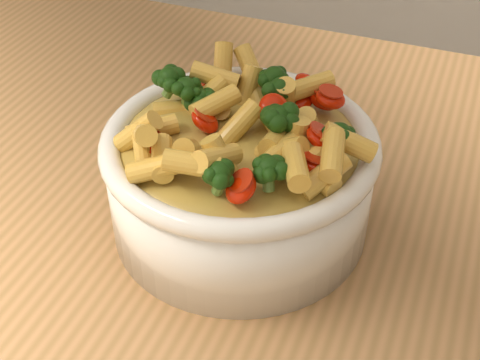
% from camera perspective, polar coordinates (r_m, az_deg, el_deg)
% --- Properties ---
extents(table, '(1.20, 0.80, 0.90)m').
position_cam_1_polar(table, '(0.67, -3.84, -9.64)').
color(table, '#B7804E').
rests_on(table, ground).
extents(serving_bowl, '(0.23, 0.23, 0.10)m').
position_cam_1_polar(serving_bowl, '(0.56, 0.00, 0.10)').
color(serving_bowl, white).
rests_on(serving_bowl, table).
extents(pasta_salad, '(0.18, 0.18, 0.04)m').
position_cam_1_polar(pasta_salad, '(0.52, 0.00, 5.26)').
color(pasta_salad, '#FFCE50').
rests_on(pasta_salad, serving_bowl).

